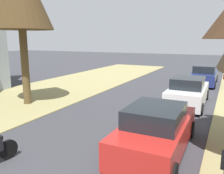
{
  "coord_description": "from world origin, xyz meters",
  "views": [
    {
      "loc": [
        4.05,
        -1.06,
        3.58
      ],
      "look_at": [
        -0.07,
        7.15,
        1.72
      ],
      "focal_mm": 37.48,
      "sensor_mm": 36.0,
      "label": 1
    }
  ],
  "objects": [
    {
      "name": "parked_sedan_red",
      "position": [
        2.15,
        5.9,
        0.72
      ],
      "size": [
        1.98,
        4.42,
        1.57
      ],
      "color": "red",
      "rests_on": "ground"
    },
    {
      "name": "parked_sedan_navy",
      "position": [
        2.34,
        19.07,
        0.72
      ],
      "size": [
        1.98,
        4.42,
        1.57
      ],
      "color": "navy",
      "rests_on": "ground"
    },
    {
      "name": "parked_sedan_white",
      "position": [
        2.15,
        12.15,
        0.72
      ],
      "size": [
        1.98,
        4.42,
        1.57
      ],
      "color": "white",
      "rests_on": "ground"
    }
  ]
}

